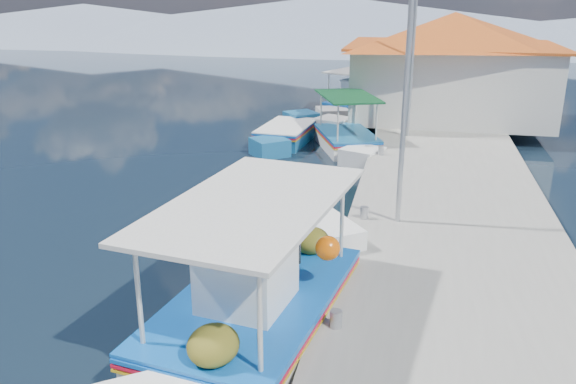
# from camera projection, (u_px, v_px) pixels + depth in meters

# --- Properties ---
(ground) EXTENTS (160.00, 160.00, 0.00)m
(ground) POSITION_uv_depth(u_px,v_px,m) (187.00, 257.00, 13.44)
(ground) COLOR black
(ground) RESTS_ON ground
(quay) EXTENTS (5.00, 44.00, 0.50)m
(quay) POSITION_uv_depth(u_px,v_px,m) (446.00, 184.00, 17.72)
(quay) COLOR gray
(quay) RESTS_ON ground
(bollards) EXTENTS (0.20, 17.20, 0.30)m
(bollards) POSITION_uv_depth(u_px,v_px,m) (375.00, 174.00, 17.31)
(bollards) COLOR #A5A8AD
(bollards) RESTS_ON quay
(main_caique) EXTENTS (3.28, 8.40, 2.80)m
(main_caique) POSITION_uv_depth(u_px,v_px,m) (257.00, 305.00, 10.33)
(main_caique) COLOR white
(main_caique) RESTS_ON ground
(caique_green_canopy) EXTENTS (3.24, 5.68, 2.28)m
(caique_green_canopy) POSITION_uv_depth(u_px,v_px,m) (347.00, 140.00, 22.53)
(caique_green_canopy) COLOR white
(caique_green_canopy) RESTS_ON ground
(caique_blue_hull) EXTENTS (2.06, 5.86, 1.05)m
(caique_blue_hull) POSITION_uv_depth(u_px,v_px,m) (287.00, 135.00, 23.58)
(caique_blue_hull) COLOR #17598A
(caique_blue_hull) RESTS_ON ground
(caique_far) EXTENTS (3.74, 6.13, 2.36)m
(caique_far) POSITION_uv_depth(u_px,v_px,m) (358.00, 104.00, 29.07)
(caique_far) COLOR white
(caique_far) RESTS_ON ground
(harbor_building) EXTENTS (10.49, 10.49, 4.40)m
(harbor_building) POSITION_uv_depth(u_px,v_px,m) (451.00, 64.00, 25.16)
(harbor_building) COLOR silver
(harbor_building) RESTS_ON quay
(lamp_post_near) EXTENTS (1.21, 0.14, 6.00)m
(lamp_post_near) POSITION_uv_depth(u_px,v_px,m) (402.00, 81.00, 13.13)
(lamp_post_near) COLOR #A5A8AD
(lamp_post_near) RESTS_ON quay
(lamp_post_far) EXTENTS (1.21, 0.14, 6.00)m
(lamp_post_far) POSITION_uv_depth(u_px,v_px,m) (411.00, 45.00, 21.45)
(lamp_post_far) COLOR #A5A8AD
(lamp_post_far) RESTS_ON quay
(mountain_ridge) EXTENTS (171.40, 96.00, 5.50)m
(mountain_ridge) POSITION_uv_depth(u_px,v_px,m) (437.00, 27.00, 63.23)
(mountain_ridge) COLOR gray
(mountain_ridge) RESTS_ON ground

